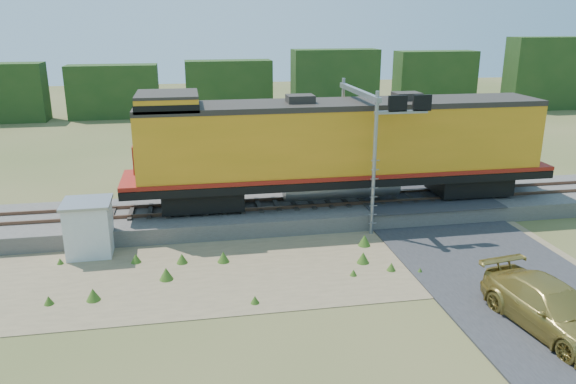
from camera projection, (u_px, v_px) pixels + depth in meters
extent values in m
plane|color=#475123|center=(320.00, 267.00, 23.49)|extent=(140.00, 140.00, 0.00)
cube|color=slate|center=(293.00, 211.00, 29.00)|extent=(70.00, 5.00, 0.80)
cube|color=brown|center=(296.00, 207.00, 28.18)|extent=(70.00, 0.10, 0.16)
cube|color=brown|center=(291.00, 198.00, 29.54)|extent=(70.00, 0.10, 0.16)
cube|color=#8C7754|center=(271.00, 265.00, 23.61)|extent=(26.00, 8.00, 0.03)
cube|color=#38383A|center=(422.00, 196.00, 30.06)|extent=(7.00, 5.20, 0.06)
cube|color=#38383A|center=(342.00, 146.00, 45.32)|extent=(7.00, 24.00, 0.08)
cube|color=#1E3C15|center=(236.00, 85.00, 58.22)|extent=(36.00, 3.00, 6.50)
cube|color=black|center=(203.00, 196.00, 27.91)|extent=(3.95, 2.52, 0.99)
cube|color=black|center=(468.00, 182.00, 30.32)|extent=(3.95, 2.52, 0.99)
cube|color=black|center=(341.00, 176.00, 28.91)|extent=(21.92, 3.29, 0.39)
cylinder|color=gray|center=(341.00, 186.00, 29.07)|extent=(6.03, 1.32, 1.32)
cube|color=orange|center=(342.00, 140.00, 28.34)|extent=(20.28, 3.18, 3.40)
cube|color=maroon|center=(342.00, 170.00, 28.81)|extent=(21.92, 3.34, 0.20)
cube|color=#28231E|center=(344.00, 104.00, 27.80)|extent=(20.28, 3.23, 0.26)
cube|color=orange|center=(167.00, 103.00, 26.28)|extent=(2.85, 3.18, 0.77)
cube|color=#28231E|center=(167.00, 94.00, 26.15)|extent=(2.85, 3.23, 0.13)
cube|color=black|center=(168.00, 105.00, 26.30)|extent=(2.90, 3.23, 0.38)
cube|color=maroon|center=(136.00, 156.00, 26.74)|extent=(0.11, 2.19, 1.32)
cube|color=#28231E|center=(300.00, 100.00, 27.35)|extent=(1.32, 1.10, 0.49)
cube|color=#28231E|center=(407.00, 97.00, 28.28)|extent=(1.32, 1.10, 0.49)
cube|color=silver|center=(89.00, 229.00, 24.45)|extent=(1.89, 1.89, 2.33)
cube|color=gray|center=(86.00, 203.00, 24.09)|extent=(2.08, 2.08, 0.11)
cylinder|color=gray|center=(374.00, 165.00, 26.03)|extent=(0.18, 0.18, 6.84)
cylinder|color=gray|center=(342.00, 140.00, 31.29)|extent=(0.18, 0.18, 6.84)
cube|color=gray|center=(359.00, 92.00, 27.75)|extent=(0.24, 6.20, 0.24)
cube|color=gray|center=(401.00, 112.00, 25.50)|extent=(2.54, 0.15, 0.15)
cube|color=black|center=(398.00, 104.00, 25.35)|extent=(0.88, 0.15, 0.73)
cube|color=black|center=(422.00, 103.00, 25.54)|extent=(0.88, 0.15, 0.73)
imported|color=#A78E3D|center=(551.00, 308.00, 18.54)|extent=(3.00, 5.69, 1.57)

